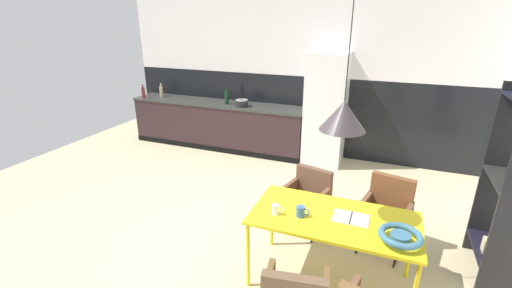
{
  "coord_description": "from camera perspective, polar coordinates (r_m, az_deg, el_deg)",
  "views": [
    {
      "loc": [
        1.65,
        -3.01,
        2.45
      ],
      "look_at": [
        0.11,
        0.88,
        0.9
      ],
      "focal_mm": 24.06,
      "sensor_mm": 36.0,
      "label": 1
    }
  ],
  "objects": [
    {
      "name": "mug_short_terracotta",
      "position": [
        3.21,
        7.47,
        -11.06
      ],
      "size": [
        0.13,
        0.08,
        0.1
      ],
      "color": "#335B93",
      "rests_on": "dining_table"
    },
    {
      "name": "open_book",
      "position": [
        3.29,
        15.47,
        -11.79
      ],
      "size": [
        0.32,
        0.23,
        0.02
      ],
      "color": "white",
      "rests_on": "dining_table"
    },
    {
      "name": "fruit_bowl",
      "position": [
        3.08,
        22.88,
        -13.95
      ],
      "size": [
        0.35,
        0.35,
        0.09
      ],
      "color": "#33607F",
      "rests_on": "dining_table"
    },
    {
      "name": "back_wall_panel_upper",
      "position": [
        6.33,
        6.85,
        17.77
      ],
      "size": [
        6.67,
        0.12,
        1.45
      ],
      "primitive_type": "cube",
      "color": "white",
      "rests_on": "back_wall_splashback_dark"
    },
    {
      "name": "refrigerator_column",
      "position": [
        6.02,
        11.5,
        5.64
      ],
      "size": [
        0.66,
        0.6,
        1.92
      ],
      "primitive_type": "cube",
      "color": "silver",
      "rests_on": "ground"
    },
    {
      "name": "armchair_by_stool",
      "position": [
        4.03,
        21.03,
        -9.59
      ],
      "size": [
        0.57,
        0.56,
        0.83
      ],
      "rotation": [
        0.0,
        0.0,
        2.92
      ],
      "color": "brown",
      "rests_on": "ground"
    },
    {
      "name": "bottle_spice_small",
      "position": [
        6.52,
        -4.91,
        7.76
      ],
      "size": [
        0.07,
        0.07,
        0.31
      ],
      "color": "#0F3319",
      "rests_on": "kitchen_counter"
    },
    {
      "name": "pendant_lamp_over_table_near",
      "position": [
        2.9,
        14.32,
        4.59
      ],
      "size": [
        0.38,
        0.38,
        1.28
      ],
      "color": "black"
    },
    {
      "name": "open_shelf_unit",
      "position": [
        3.97,
        36.47,
        -5.39
      ],
      "size": [
        0.3,
        0.73,
        1.97
      ],
      "rotation": [
        0.0,
        0.0,
        -1.57
      ],
      "color": "black",
      "rests_on": "ground"
    },
    {
      "name": "cooking_pot",
      "position": [
        6.33,
        -2.37,
        6.82
      ],
      "size": [
        0.22,
        0.22,
        0.15
      ],
      "color": "black",
      "rests_on": "kitchen_counter"
    },
    {
      "name": "ground_plane",
      "position": [
        4.22,
        -5.98,
        -15.26
      ],
      "size": [
        8.67,
        8.67,
        0.0
      ],
      "primitive_type": "plane",
      "color": "#C1B288"
    },
    {
      "name": "bottle_wine_green",
      "position": [
        7.37,
        -18.25,
        8.17
      ],
      "size": [
        0.07,
        0.07,
        0.28
      ],
      "color": "maroon",
      "rests_on": "kitchen_counter"
    },
    {
      "name": "armchair_head_of_table",
      "position": [
        4.2,
        8.76,
        -7.86
      ],
      "size": [
        0.58,
        0.57,
        0.74
      ],
      "rotation": [
        0.0,
        0.0,
        2.89
      ],
      "color": "brown",
      "rests_on": "ground"
    },
    {
      "name": "kitchen_counter",
      "position": [
        6.82,
        -6.34,
        3.23
      ],
      "size": [
        3.52,
        0.63,
        0.9
      ],
      "color": "#301F23",
      "rests_on": "ground"
    },
    {
      "name": "bottle_oil_tall",
      "position": [
        7.4,
        -15.45,
        8.47
      ],
      "size": [
        0.07,
        0.07,
        0.27
      ],
      "color": "tan",
      "rests_on": "kitchen_counter"
    },
    {
      "name": "dining_table",
      "position": [
        3.31,
        12.78,
        -12.46
      ],
      "size": [
        1.51,
        0.77,
        0.73
      ],
      "color": "yellow",
      "rests_on": "ground"
    },
    {
      "name": "mug_tall_blue",
      "position": [
        3.22,
        3.27,
        -10.81
      ],
      "size": [
        0.12,
        0.07,
        0.1
      ],
      "color": "white",
      "rests_on": "dining_table"
    },
    {
      "name": "back_wall_splashback_dark",
      "position": [
        6.56,
        6.32,
        5.01
      ],
      "size": [
        6.67,
        0.12,
        1.45
      ],
      "primitive_type": "cube",
      "color": "black",
      "rests_on": "ground"
    }
  ]
}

